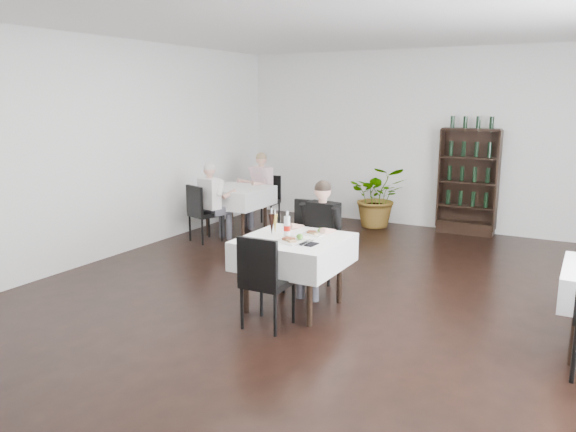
# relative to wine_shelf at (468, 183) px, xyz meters

# --- Properties ---
(room_shell) EXTENTS (9.00, 9.00, 9.00)m
(room_shell) POSITION_rel_wine_shelf_xyz_m (-0.60, -4.31, 0.65)
(room_shell) COLOR black
(room_shell) RESTS_ON ground
(wine_shelf) EXTENTS (0.90, 0.28, 1.75)m
(wine_shelf) POSITION_rel_wine_shelf_xyz_m (0.00, 0.00, 0.00)
(wine_shelf) COLOR black
(wine_shelf) RESTS_ON ground
(main_table) EXTENTS (1.03, 1.03, 0.77)m
(main_table) POSITION_rel_wine_shelf_xyz_m (-0.90, -4.31, -0.23)
(main_table) COLOR black
(main_table) RESTS_ON ground
(left_table) EXTENTS (0.98, 0.98, 0.77)m
(left_table) POSITION_rel_wine_shelf_xyz_m (-3.30, -1.81, -0.23)
(left_table) COLOR black
(left_table) RESTS_ON ground
(potted_tree) EXTENTS (1.20, 1.13, 1.06)m
(potted_tree) POSITION_rel_wine_shelf_xyz_m (-1.45, -0.22, -0.31)
(potted_tree) COLOR #2A5A1E
(potted_tree) RESTS_ON ground
(main_chair_far) EXTENTS (0.51, 0.51, 1.03)m
(main_chair_far) POSITION_rel_wine_shelf_xyz_m (-1.06, -3.64, -0.26)
(main_chair_far) COLOR black
(main_chair_far) RESTS_ON ground
(main_chair_near) EXTENTS (0.43, 0.43, 0.93)m
(main_chair_near) POSITION_rel_wine_shelf_xyz_m (-0.89, -4.94, -0.32)
(main_chair_near) COLOR black
(main_chair_near) RESTS_ON ground
(left_chair_far) EXTENTS (0.44, 0.44, 0.87)m
(left_chair_far) POSITION_rel_wine_shelf_xyz_m (-3.18, -1.01, -0.35)
(left_chair_far) COLOR black
(left_chair_far) RESTS_ON ground
(left_chair_near) EXTENTS (0.52, 0.52, 0.89)m
(left_chair_near) POSITION_rel_wine_shelf_xyz_m (-3.47, -2.54, -0.34)
(left_chair_near) COLOR black
(left_chair_near) RESTS_ON ground
(diner_main) EXTENTS (0.51, 0.52, 1.30)m
(diner_main) POSITION_rel_wine_shelf_xyz_m (-0.87, -3.77, -0.09)
(diner_main) COLOR #404047
(diner_main) RESTS_ON ground
(diner_left_far) EXTENTS (0.55, 0.59, 1.28)m
(diner_left_far) POSITION_rel_wine_shelf_xyz_m (-3.27, -1.16, -0.10)
(diner_left_far) COLOR #404047
(diner_left_far) RESTS_ON ground
(diner_left_near) EXTENTS (0.51, 0.53, 1.24)m
(diner_left_near) POSITION_rel_wine_shelf_xyz_m (-3.34, -2.39, -0.13)
(diner_left_near) COLOR #404047
(diner_left_near) RESTS_ON ground
(plate_far) EXTENTS (0.23, 0.23, 0.07)m
(plate_far) POSITION_rel_wine_shelf_xyz_m (-0.77, -4.08, -0.06)
(plate_far) COLOR white
(plate_far) RESTS_ON main_table
(plate_near) EXTENTS (0.33, 0.33, 0.08)m
(plate_near) POSITION_rel_wine_shelf_xyz_m (-0.83, -4.48, -0.06)
(plate_near) COLOR white
(plate_near) RESTS_ON main_table
(pilsner_dark) EXTENTS (0.07, 0.07, 0.29)m
(pilsner_dark) POSITION_rel_wine_shelf_xyz_m (-1.17, -4.32, 0.04)
(pilsner_dark) COLOR black
(pilsner_dark) RESTS_ON main_table
(pilsner_lager) EXTENTS (0.06, 0.06, 0.27)m
(pilsner_lager) POSITION_rel_wine_shelf_xyz_m (-1.16, -4.26, 0.03)
(pilsner_lager) COLOR gold
(pilsner_lager) RESTS_ON main_table
(coke_bottle) EXTENTS (0.07, 0.07, 0.28)m
(coke_bottle) POSITION_rel_wine_shelf_xyz_m (-0.98, -4.32, 0.03)
(coke_bottle) COLOR silver
(coke_bottle) RESTS_ON main_table
(napkin_cutlery) EXTENTS (0.21, 0.23, 0.02)m
(napkin_cutlery) POSITION_rel_wine_shelf_xyz_m (-0.67, -4.49, -0.07)
(napkin_cutlery) COLOR black
(napkin_cutlery) RESTS_ON main_table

